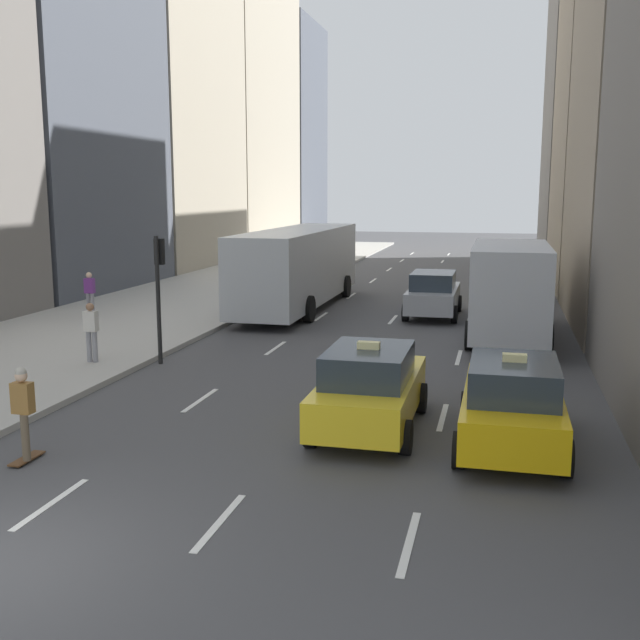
# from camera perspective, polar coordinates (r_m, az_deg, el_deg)

# --- Properties ---
(sidewalk_left) EXTENTS (8.00, 66.00, 0.15)m
(sidewalk_left) POSITION_cam_1_polar(r_m,az_deg,el_deg) (37.54, -7.55, 2.50)
(sidewalk_left) COLOR #ADAAA3
(sidewalk_left) RESTS_ON ground
(lane_markings) EXTENTS (5.72, 56.00, 0.01)m
(lane_markings) POSITION_cam_1_polar(r_m,az_deg,el_deg) (31.33, 6.35, 0.95)
(lane_markings) COLOR white
(lane_markings) RESTS_ON ground
(building_row_left) EXTENTS (6.00, 66.01, 36.94)m
(building_row_left) POSITION_cam_1_polar(r_m,az_deg,el_deg) (47.76, -13.00, 21.40)
(building_row_left) COLOR slate
(building_row_left) RESTS_ON ground
(taxi_lead) EXTENTS (2.02, 4.40, 1.87)m
(taxi_lead) POSITION_cam_1_polar(r_m,az_deg,el_deg) (15.26, 3.82, -5.17)
(taxi_lead) COLOR yellow
(taxi_lead) RESTS_ON ground
(taxi_second) EXTENTS (2.02, 4.40, 1.87)m
(taxi_second) POSITION_cam_1_polar(r_m,az_deg,el_deg) (34.46, 14.08, 2.99)
(taxi_second) COLOR yellow
(taxi_second) RESTS_ON ground
(taxi_third) EXTENTS (2.02, 4.40, 1.87)m
(taxi_third) POSITION_cam_1_polar(r_m,az_deg,el_deg) (14.61, 14.45, -6.15)
(taxi_third) COLOR yellow
(taxi_third) RESTS_ON ground
(sedan_black_near) EXTENTS (2.02, 4.45, 1.75)m
(sedan_black_near) POSITION_cam_1_polar(r_m,az_deg,el_deg) (29.17, 8.63, 1.99)
(sedan_black_near) COLOR #9EA0A5
(sedan_black_near) RESTS_ON ground
(city_bus) EXTENTS (2.80, 11.61, 3.25)m
(city_bus) POSITION_cam_1_polar(r_m,az_deg,el_deg) (30.87, -1.64, 4.20)
(city_bus) COLOR #B7BCC1
(city_bus) RESTS_ON ground
(box_truck) EXTENTS (2.58, 8.40, 3.15)m
(box_truck) POSITION_cam_1_polar(r_m,az_deg,el_deg) (25.25, 14.26, 2.46)
(box_truck) COLOR silver
(box_truck) RESTS_ON ground
(skateboarder) EXTENTS (0.36, 0.80, 1.75)m
(skateboarder) POSITION_cam_1_polar(r_m,az_deg,el_deg) (14.46, -21.67, -6.38)
(skateboarder) COLOR brown
(skateboarder) RESTS_ON ground
(pedestrian_mid_block) EXTENTS (0.36, 0.22, 1.65)m
(pedestrian_mid_block) POSITION_cam_1_polar(r_m,az_deg,el_deg) (21.46, -17.04, -0.68)
(pedestrian_mid_block) COLOR gray
(pedestrian_mid_block) RESTS_ON sidewalk_left
(pedestrian_far_walking) EXTENTS (0.36, 0.22, 1.65)m
(pedestrian_far_walking) POSITION_cam_1_polar(r_m,az_deg,el_deg) (29.44, -17.13, 2.08)
(pedestrian_far_walking) COLOR gray
(pedestrian_far_walking) RESTS_ON sidewalk_left
(traffic_light_pole) EXTENTS (0.24, 0.42, 3.60)m
(traffic_light_pole) POSITION_cam_1_polar(r_m,az_deg,el_deg) (21.30, -12.17, 3.11)
(traffic_light_pole) COLOR black
(traffic_light_pole) RESTS_ON ground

